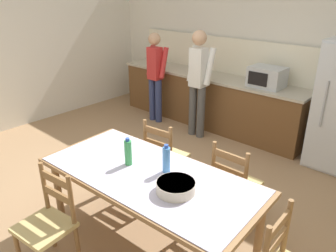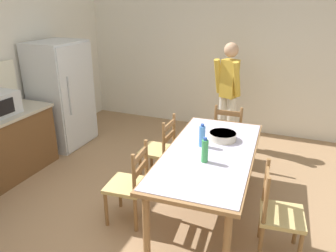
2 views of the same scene
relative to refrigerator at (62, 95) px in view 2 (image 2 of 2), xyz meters
name	(u,v)px [view 2 (image 2 of 2)]	position (x,y,z in m)	size (l,w,h in m)	color
ground_plane	(144,224)	(-1.47, -2.19, -0.85)	(8.32, 8.32, 0.00)	#9E7A56
wall_right	(222,50)	(1.79, -2.19, 0.60)	(0.12, 5.20, 2.90)	silver
refrigerator	(62,95)	(0.00, 0.00, 0.00)	(0.86, 0.73, 1.71)	silver
dining_table	(210,157)	(-0.94, -2.75, -0.17)	(2.10, 1.05, 0.75)	olive
bottle_near_centre	(205,151)	(-1.20, -2.77, 0.03)	(0.07, 0.07, 0.27)	green
bottle_off_centre	(202,136)	(-0.84, -2.63, 0.03)	(0.07, 0.07, 0.27)	#4C8ED6
serving_bowl	(223,136)	(-0.58, -2.81, -0.05)	(0.32, 0.32, 0.09)	beige
chair_side_far_right	(160,150)	(-0.52, -1.97, -0.41)	(0.42, 0.40, 0.91)	olive
chair_side_far_left	(130,185)	(-1.44, -2.01, -0.41)	(0.46, 0.44, 0.91)	olive
chair_side_near_left	(278,214)	(-1.37, -3.54, -0.41)	(0.46, 0.45, 0.91)	olive
chair_head_end	(228,134)	(0.38, -2.69, -0.41)	(0.41, 0.43, 0.91)	olive
person_by_table	(228,90)	(0.93, -2.53, 0.10)	(0.37, 0.48, 1.70)	silver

